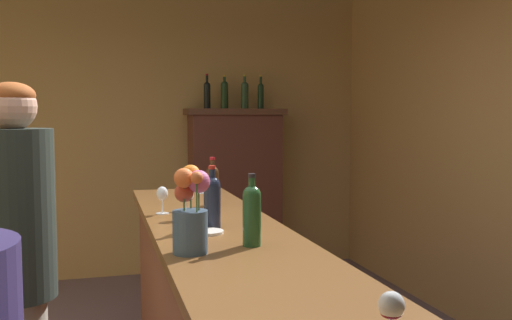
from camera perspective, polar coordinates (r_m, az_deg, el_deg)
wall_back at (r=5.73m, az=-13.37°, el=3.26°), size 4.98×0.12×2.95m
display_cabinet at (r=5.63m, az=-2.14°, el=-2.90°), size 0.96×0.41×1.66m
wine_bottle_riesling at (r=2.28m, az=-0.42°, el=-5.33°), size 0.07×0.07×0.29m
wine_bottle_pinot at (r=2.65m, az=-4.44°, el=-3.98°), size 0.08×0.08×0.29m
wine_bottle_syrah at (r=3.31m, az=-4.41°, el=-2.37°), size 0.07×0.07×0.28m
wine_glass_front at (r=1.34m, az=13.51°, el=-14.48°), size 0.07×0.07×0.13m
wine_glass_mid at (r=3.82m, az=-5.64°, el=-1.83°), size 0.07×0.07×0.14m
wine_glass_rear at (r=2.90m, az=-6.95°, el=-3.76°), size 0.07×0.07×0.15m
wine_glass_spare at (r=3.06m, az=-9.45°, el=-3.50°), size 0.07×0.07×0.15m
flower_arrangement at (r=2.17m, az=-6.63°, el=-5.15°), size 0.14×0.16×0.33m
cheese_plate at (r=2.55m, az=-4.89°, el=-7.24°), size 0.14×0.14×0.01m
display_bottle_left at (r=5.53m, az=-4.96°, el=6.69°), size 0.07×0.07×0.34m
display_bottle_midleft at (r=5.56m, az=-3.20°, el=6.72°), size 0.07×0.07×0.33m
display_bottle_center at (r=5.61m, az=-1.15°, el=6.70°), size 0.07×0.07×0.33m
display_bottle_midright at (r=5.65m, az=0.48°, el=6.64°), size 0.06×0.06×0.33m
patron_by_cabinet at (r=2.47m, az=-22.94°, el=-10.59°), size 0.30×0.30×1.72m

